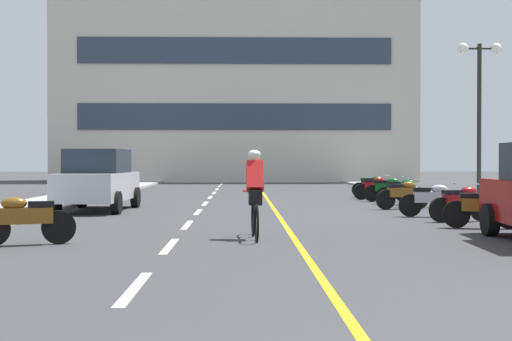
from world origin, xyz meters
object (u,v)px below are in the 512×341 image
Objects in this scene: motorcycle_7 at (403,194)px; cyclist_rider at (255,192)px; motorcycle_3 at (25,218)px; motorcycle_10 at (374,187)px; motorcycle_9 at (388,189)px; motorcycle_6 at (432,199)px; motorcycle_11 at (373,185)px; motorcycle_5 at (462,202)px; motorcycle_4 at (483,207)px; motorcycle_8 at (402,191)px; street_lamp_mid at (479,86)px; parked_car_mid at (98,180)px.

motorcycle_7 is 9.18m from cyclist_rider.
motorcycle_3 and motorcycle_10 have the same top height.
motorcycle_9 is 1.03× the size of motorcycle_10.
motorcycle_11 is at bearing 88.05° from motorcycle_6.
motorcycle_5 is at bearing -88.45° from motorcycle_10.
motorcycle_4 is 1.00× the size of motorcycle_8.
cyclist_rider reaches higher than motorcycle_10.
motorcycle_3 is (-11.61, -10.55, -3.46)m from street_lamp_mid.
motorcycle_4 is 1.00× the size of motorcycle_7.
motorcycle_8 is 1.85m from motorcycle_9.
street_lamp_mid is 3.07× the size of motorcycle_11.
motorcycle_7 is 2.18m from motorcycle_8.
motorcycle_7 is 0.95× the size of cyclist_rider.
motorcycle_7 and motorcycle_9 have the same top height.
motorcycle_4 is at bearing -85.17° from motorcycle_6.
motorcycle_7 is 1.00× the size of motorcycle_8.
motorcycle_10 is at bearing 89.54° from motorcycle_6.
street_lamp_mid is 12.58m from cyclist_rider.
motorcycle_5 and motorcycle_6 have the same top height.
motorcycle_11 is at bearing 88.75° from motorcycle_9.
motorcycle_6 is at bearing 102.77° from motorcycle_5.
motorcycle_5 is at bearing -112.36° from street_lamp_mid.
motorcycle_10 is (0.16, 5.43, 0.00)m from motorcycle_7.
motorcycle_7 is at bearing -150.00° from street_lamp_mid.
motorcycle_8 is at bearing -89.56° from motorcycle_11.
motorcycle_7 is 3.99m from motorcycle_9.
motorcycle_6 is 1.00× the size of motorcycle_9.
motorcycle_9 is (-0.06, 8.32, 0.00)m from motorcycle_5.
parked_car_mid is 11.08m from motorcycle_4.
cyclist_rider reaches higher than motorcycle_11.
motorcycle_5 is 8.32m from motorcycle_9.
motorcycle_9 is (0.01, 9.99, 0.00)m from motorcycle_4.
motorcycle_8 is at bearing 50.13° from motorcycle_3.
motorcycle_8 is at bearing 85.65° from motorcycle_6.
motorcycle_11 is at bearing 80.97° from motorcycle_10.
cyclist_rider reaches higher than motorcycle_3.
cyclist_rider reaches higher than motorcycle_8.
motorcycle_11 is 0.96× the size of cyclist_rider.
street_lamp_mid is 1.23× the size of parked_car_mid.
motorcycle_6 is at bearing 46.48° from cyclist_rider.
street_lamp_mid is 12.61m from parked_car_mid.
cyclist_rider is at bearing 13.48° from motorcycle_3.
motorcycle_5 is 9.78m from motorcycle_10.
motorcycle_6 and motorcycle_11 have the same top height.
motorcycle_6 is (-2.81, -4.56, -3.46)m from street_lamp_mid.
motorcycle_3 is 1.00× the size of motorcycle_10.
motorcycle_3 is at bearing -125.26° from motorcycle_9.
motorcycle_5 is at bearing -84.36° from motorcycle_7.
motorcycle_4 is at bearing -108.30° from street_lamp_mid.
motorcycle_10 is (9.33, 5.80, -0.44)m from parked_car_mid.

